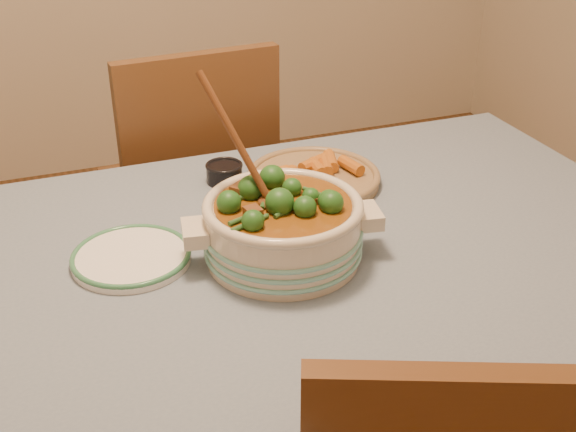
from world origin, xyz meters
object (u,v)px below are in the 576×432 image
at_px(dining_table, 289,292).
at_px(condiment_bowl, 224,172).
at_px(stew_casserole, 283,224).
at_px(fried_plate, 314,175).
at_px(white_plate, 131,257).
at_px(chair_far, 192,181).

distance_m(dining_table, condiment_bowl, 0.39).
bearing_deg(stew_casserole, fried_plate, 57.39).
bearing_deg(stew_casserole, condiment_bowl, 91.81).
bearing_deg(dining_table, fried_plate, 59.16).
bearing_deg(stew_casserole, white_plate, 161.83).
bearing_deg(white_plate, chair_far, 68.02).
relative_size(dining_table, white_plate, 5.46).
xyz_separation_m(stew_casserole, chair_far, (0.00, 0.80, -0.28)).
relative_size(dining_table, condiment_bowl, 14.69).
xyz_separation_m(white_plate, condiment_bowl, (0.27, 0.28, 0.02)).
bearing_deg(chair_far, dining_table, 86.78).
bearing_deg(condiment_bowl, dining_table, -85.65).
xyz_separation_m(dining_table, chair_far, (-0.01, 0.80, -0.11)).
height_order(white_plate, chair_far, chair_far).
relative_size(condiment_bowl, chair_far, 0.12).
distance_m(dining_table, chair_far, 0.80).
height_order(stew_casserole, condiment_bowl, stew_casserole).
height_order(stew_casserole, chair_far, stew_casserole).
relative_size(white_plate, chair_far, 0.31).
distance_m(condiment_bowl, chair_far, 0.49).
bearing_deg(dining_table, chair_far, 90.98).
distance_m(dining_table, white_plate, 0.33).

